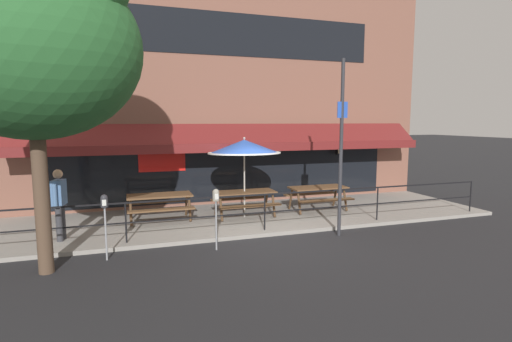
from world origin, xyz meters
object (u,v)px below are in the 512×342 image
at_px(picnic_table_right, 318,192).
at_px(pedestrian_walking, 59,201).
at_px(patio_umbrella_centre, 244,147).
at_px(street_sign_pole, 341,147).
at_px(picnic_table_left, 160,200).
at_px(street_tree_curbside, 37,35).
at_px(parking_meter_near, 105,207).
at_px(picnic_table_centre, 245,197).
at_px(parking_meter_far, 216,201).

bearing_deg(picnic_table_right, pedestrian_walking, -172.90).
relative_size(picnic_table_right, patio_umbrella_centre, 0.76).
xyz_separation_m(picnic_table_right, street_sign_pole, (-0.62, -2.39, 1.59)).
xyz_separation_m(picnic_table_left, picnic_table_right, (4.90, -0.23, 0.00)).
bearing_deg(street_tree_curbside, picnic_table_right, 21.95).
height_order(parking_meter_near, street_sign_pole, street_sign_pole).
bearing_deg(picnic_table_left, street_sign_pole, -31.50).
distance_m(picnic_table_centre, street_sign_pole, 3.37).
height_order(picnic_table_right, parking_meter_far, parking_meter_far).
bearing_deg(street_tree_curbside, pedestrian_walking, 92.56).
xyz_separation_m(picnic_table_right, street_tree_curbside, (-7.23, -2.91, 3.77)).
distance_m(pedestrian_walking, street_tree_curbside, 3.96).
bearing_deg(picnic_table_left, street_tree_curbside, -126.50).
xyz_separation_m(picnic_table_left, street_sign_pole, (4.28, -2.62, 1.59)).
bearing_deg(parking_meter_far, picnic_table_right, 33.15).
distance_m(picnic_table_left, street_tree_curbside, 5.44).
xyz_separation_m(patio_umbrella_centre, street_tree_curbside, (-4.78, -2.90, 2.30)).
bearing_deg(pedestrian_walking, street_sign_pole, -12.44).
bearing_deg(parking_meter_far, street_tree_curbside, -173.59).
xyz_separation_m(picnic_table_centre, pedestrian_walking, (-4.87, -0.87, 0.35)).
bearing_deg(pedestrian_walking, parking_meter_far, -25.34).
bearing_deg(street_tree_curbside, street_sign_pole, 4.53).
bearing_deg(picnic_table_left, pedestrian_walking, -154.64).
bearing_deg(picnic_table_left, picnic_table_right, -2.74).
xyz_separation_m(street_sign_pole, street_tree_curbside, (-6.61, -0.52, 2.18)).
bearing_deg(parking_meter_near, pedestrian_walking, 124.69).
bearing_deg(street_sign_pole, picnic_table_right, 75.50).
bearing_deg(street_tree_curbside, picnic_table_left, 53.50).
distance_m(picnic_table_left, patio_umbrella_centre, 2.87).
distance_m(pedestrian_walking, parking_meter_near, 1.88).
relative_size(parking_meter_near, street_tree_curbside, 0.22).
bearing_deg(patio_umbrella_centre, parking_meter_far, -119.64).
height_order(pedestrian_walking, parking_meter_near, pedestrian_walking).
distance_m(pedestrian_walking, parking_meter_far, 3.80).
bearing_deg(parking_meter_near, patio_umbrella_centre, 32.73).
xyz_separation_m(patio_umbrella_centre, parking_meter_far, (-1.44, -2.52, -1.03)).
distance_m(patio_umbrella_centre, street_tree_curbside, 6.04).
bearing_deg(picnic_table_centre, parking_meter_near, -147.55).
height_order(parking_meter_far, street_sign_pole, street_sign_pole).
xyz_separation_m(picnic_table_left, picnic_table_centre, (2.45, -0.28, 0.00)).
xyz_separation_m(parking_meter_near, street_tree_curbside, (-0.98, -0.46, 3.33)).
bearing_deg(picnic_table_centre, picnic_table_right, 1.01).
relative_size(patio_umbrella_centre, pedestrian_walking, 1.39).
distance_m(street_sign_pole, street_tree_curbside, 6.98).
relative_size(picnic_table_centre, street_sign_pole, 0.40).
height_order(picnic_table_left, pedestrian_walking, pedestrian_walking).
distance_m(picnic_table_right, parking_meter_near, 6.73).
relative_size(parking_meter_near, parking_meter_far, 1.00).
relative_size(picnic_table_left, parking_meter_near, 1.27).
xyz_separation_m(pedestrian_walking, parking_meter_near, (1.07, -1.55, 0.09)).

